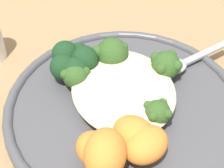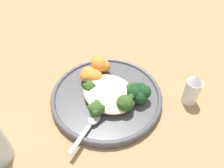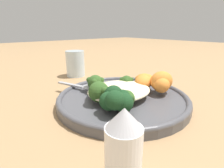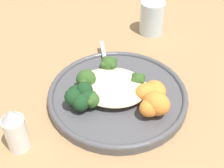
{
  "view_description": "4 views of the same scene",
  "coord_description": "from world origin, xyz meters",
  "px_view_note": "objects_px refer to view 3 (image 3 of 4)",
  "views": [
    {
      "loc": [
        0.28,
        -0.09,
        0.34
      ],
      "look_at": [
        -0.02,
        -0.01,
        0.04
      ],
      "focal_mm": 60.0,
      "sensor_mm": 36.0,
      "label": 1
    },
    {
      "loc": [
        -0.28,
        0.24,
        0.44
      ],
      "look_at": [
        -0.01,
        -0.01,
        0.05
      ],
      "focal_mm": 35.0,
      "sensor_mm": 36.0,
      "label": 2
    },
    {
      "loc": [
        -0.25,
        -0.25,
        0.16
      ],
      "look_at": [
        -0.02,
        0.02,
        0.04
      ],
      "focal_mm": 28.0,
      "sensor_mm": 36.0,
      "label": 3
    },
    {
      "loc": [
        0.08,
        -0.45,
        0.45
      ],
      "look_at": [
        -0.01,
        0.01,
        0.03
      ],
      "focal_mm": 50.0,
      "sensor_mm": 36.0,
      "label": 4
    }
  ],
  "objects_px": {
    "broccoli_stalk_3": "(127,97)",
    "sweet_potato_chunk_1": "(161,85)",
    "kale_tuft": "(117,99)",
    "spoon": "(84,87)",
    "broccoli_stalk_0": "(128,84)",
    "broccoli_stalk_1": "(100,84)",
    "salt_shaker": "(123,149)",
    "water_glass": "(75,64)",
    "sweet_potato_chunk_3": "(146,80)",
    "plate": "(122,98)",
    "broccoli_stalk_2": "(105,92)",
    "quinoa_mound": "(121,91)",
    "sweet_potato_chunk_2": "(143,82)",
    "sweet_potato_chunk_0": "(161,81)"
  },
  "relations": [
    {
      "from": "broccoli_stalk_3",
      "to": "sweet_potato_chunk_1",
      "type": "bearing_deg",
      "value": 141.74
    },
    {
      "from": "kale_tuft",
      "to": "spoon",
      "type": "height_order",
      "value": "kale_tuft"
    },
    {
      "from": "broccoli_stalk_0",
      "to": "broccoli_stalk_1",
      "type": "relative_size",
      "value": 0.69
    },
    {
      "from": "spoon",
      "to": "salt_shaker",
      "type": "xyz_separation_m",
      "value": [
        -0.1,
        -0.24,
        0.02
      ]
    },
    {
      "from": "broccoli_stalk_1",
      "to": "water_glass",
      "type": "relative_size",
      "value": 1.33
    },
    {
      "from": "sweet_potato_chunk_3",
      "to": "water_glass",
      "type": "xyz_separation_m",
      "value": [
        -0.04,
        0.27,
        0.0
      ]
    },
    {
      "from": "plate",
      "to": "broccoli_stalk_2",
      "type": "xyz_separation_m",
      "value": [
        -0.05,
        -0.01,
        0.03
      ]
    },
    {
      "from": "quinoa_mound",
      "to": "kale_tuft",
      "type": "distance_m",
      "value": 0.07
    },
    {
      "from": "broccoli_stalk_0",
      "to": "broccoli_stalk_3",
      "type": "distance_m",
      "value": 0.08
    },
    {
      "from": "quinoa_mound",
      "to": "plate",
      "type": "bearing_deg",
      "value": 25.91
    },
    {
      "from": "spoon",
      "to": "quinoa_mound",
      "type": "bearing_deg",
      "value": -178.59
    },
    {
      "from": "broccoli_stalk_3",
      "to": "spoon",
      "type": "bearing_deg",
      "value": -118.91
    },
    {
      "from": "broccoli_stalk_0",
      "to": "sweet_potato_chunk_2",
      "type": "xyz_separation_m",
      "value": [
        0.03,
        -0.02,
        0.0
      ]
    },
    {
      "from": "plate",
      "to": "sweet_potato_chunk_2",
      "type": "bearing_deg",
      "value": -7.79
    },
    {
      "from": "salt_shaker",
      "to": "sweet_potato_chunk_1",
      "type": "bearing_deg",
      "value": 25.32
    },
    {
      "from": "sweet_potato_chunk_0",
      "to": "kale_tuft",
      "type": "relative_size",
      "value": 0.87
    },
    {
      "from": "sweet_potato_chunk_0",
      "to": "sweet_potato_chunk_2",
      "type": "xyz_separation_m",
      "value": [
        -0.02,
        0.04,
        -0.01
      ]
    },
    {
      "from": "water_glass",
      "to": "spoon",
      "type": "bearing_deg",
      "value": -114.06
    },
    {
      "from": "quinoa_mound",
      "to": "broccoli_stalk_1",
      "type": "height_order",
      "value": "broccoli_stalk_1"
    },
    {
      "from": "broccoli_stalk_0",
      "to": "broccoli_stalk_2",
      "type": "xyz_separation_m",
      "value": [
        -0.08,
        -0.02,
        0.01
      ]
    },
    {
      "from": "broccoli_stalk_0",
      "to": "sweet_potato_chunk_2",
      "type": "distance_m",
      "value": 0.04
    },
    {
      "from": "salt_shaker",
      "to": "quinoa_mound",
      "type": "bearing_deg",
      "value": 47.34
    },
    {
      "from": "sweet_potato_chunk_3",
      "to": "salt_shaker",
      "type": "xyz_separation_m",
      "value": [
        -0.22,
        -0.15,
        0.01
      ]
    },
    {
      "from": "sweet_potato_chunk_0",
      "to": "water_glass",
      "type": "height_order",
      "value": "water_glass"
    },
    {
      "from": "broccoli_stalk_0",
      "to": "water_glass",
      "type": "relative_size",
      "value": 0.92
    },
    {
      "from": "sweet_potato_chunk_1",
      "to": "spoon",
      "type": "bearing_deg",
      "value": 130.39
    },
    {
      "from": "spoon",
      "to": "plate",
      "type": "bearing_deg",
      "value": -171.77
    },
    {
      "from": "broccoli_stalk_2",
      "to": "water_glass",
      "type": "distance_m",
      "value": 0.29
    },
    {
      "from": "water_glass",
      "to": "salt_shaker",
      "type": "relative_size",
      "value": 0.97
    },
    {
      "from": "broccoli_stalk_1",
      "to": "broccoli_stalk_3",
      "type": "height_order",
      "value": "broccoli_stalk_1"
    },
    {
      "from": "quinoa_mound",
      "to": "broccoli_stalk_3",
      "type": "relative_size",
      "value": 1.91
    },
    {
      "from": "broccoli_stalk_2",
      "to": "sweet_potato_chunk_1",
      "type": "bearing_deg",
      "value": 173.08
    },
    {
      "from": "broccoli_stalk_2",
      "to": "kale_tuft",
      "type": "distance_m",
      "value": 0.04
    },
    {
      "from": "broccoli_stalk_2",
      "to": "salt_shaker",
      "type": "height_order",
      "value": "salt_shaker"
    },
    {
      "from": "quinoa_mound",
      "to": "kale_tuft",
      "type": "xyz_separation_m",
      "value": [
        -0.05,
        -0.05,
        0.01
      ]
    },
    {
      "from": "quinoa_mound",
      "to": "spoon",
      "type": "relative_size",
      "value": 1.24
    },
    {
      "from": "quinoa_mound",
      "to": "broccoli_stalk_2",
      "type": "height_order",
      "value": "broccoli_stalk_2"
    },
    {
      "from": "broccoli_stalk_1",
      "to": "salt_shaker",
      "type": "distance_m",
      "value": 0.23
    },
    {
      "from": "sweet_potato_chunk_1",
      "to": "kale_tuft",
      "type": "distance_m",
      "value": 0.13
    },
    {
      "from": "broccoli_stalk_3",
      "to": "sweet_potato_chunk_1",
      "type": "height_order",
      "value": "sweet_potato_chunk_1"
    },
    {
      "from": "quinoa_mound",
      "to": "sweet_potato_chunk_2",
      "type": "distance_m",
      "value": 0.07
    },
    {
      "from": "plate",
      "to": "quinoa_mound",
      "type": "xyz_separation_m",
      "value": [
        -0.01,
        -0.01,
        0.02
      ]
    },
    {
      "from": "plate",
      "to": "kale_tuft",
      "type": "bearing_deg",
      "value": -141.19
    },
    {
      "from": "sweet_potato_chunk_1",
      "to": "sweet_potato_chunk_3",
      "type": "xyz_separation_m",
      "value": [
        0.0,
        0.05,
        -0.0
      ]
    },
    {
      "from": "kale_tuft",
      "to": "water_glass",
      "type": "relative_size",
      "value": 0.69
    },
    {
      "from": "broccoli_stalk_3",
      "to": "sweet_potato_chunk_2",
      "type": "height_order",
      "value": "same"
    },
    {
      "from": "sweet_potato_chunk_2",
      "to": "salt_shaker",
      "type": "relative_size",
      "value": 0.56
    },
    {
      "from": "kale_tuft",
      "to": "spoon",
      "type": "bearing_deg",
      "value": 82.33
    },
    {
      "from": "broccoli_stalk_0",
      "to": "sweet_potato_chunk_0",
      "type": "bearing_deg",
      "value": -100.53
    },
    {
      "from": "broccoli_stalk_0",
      "to": "sweet_potato_chunk_1",
      "type": "bearing_deg",
      "value": -109.01
    }
  ]
}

